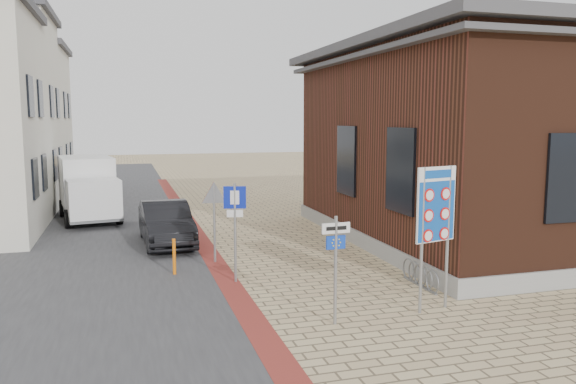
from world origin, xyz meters
TOP-DOWN VIEW (x-y plane):
  - ground at (0.00, 0.00)m, footprint 120.00×120.00m
  - road_strip at (-5.50, 15.00)m, footprint 7.00×60.00m
  - curb_strip at (-2.00, 10.00)m, footprint 0.60×40.00m
  - brick_building at (8.99, 7.00)m, footprint 13.00×13.00m
  - bike_rack at (2.65, 2.20)m, footprint 0.08×1.80m
  - sedan at (-3.20, 8.98)m, footprint 1.73×4.45m
  - box_truck at (-5.98, 14.65)m, footprint 2.77×5.29m
  - border_sign at (2.01, 0.50)m, footprint 1.08×0.31m
  - essen_sign at (-0.39, 0.30)m, footprint 0.62×0.07m
  - parking_sign at (-1.80, 3.83)m, footprint 0.57×0.18m
  - yield_sign at (-2.00, 6.00)m, footprint 0.84×0.11m
  - bollard at (-3.27, 5.00)m, footprint 0.10×0.10m

SIDE VIEW (x-z plane):
  - ground at x=0.00m, z-range 0.00..0.00m
  - road_strip at x=-5.50m, z-range 0.00..0.02m
  - curb_strip at x=-2.00m, z-range 0.00..0.03m
  - bike_rack at x=2.65m, z-range -0.04..0.56m
  - bollard at x=-3.27m, z-range 0.00..1.01m
  - sedan at x=-3.20m, z-range 0.00..1.44m
  - box_truck at x=-5.98m, z-range 0.04..2.68m
  - essen_sign at x=-0.39m, z-range 0.36..2.63m
  - parking_sign at x=-1.80m, z-range 0.48..3.09m
  - yield_sign at x=-2.00m, z-range 0.62..3.00m
  - border_sign at x=2.01m, z-range 0.72..3.94m
  - brick_building at x=8.99m, z-range 0.09..6.89m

